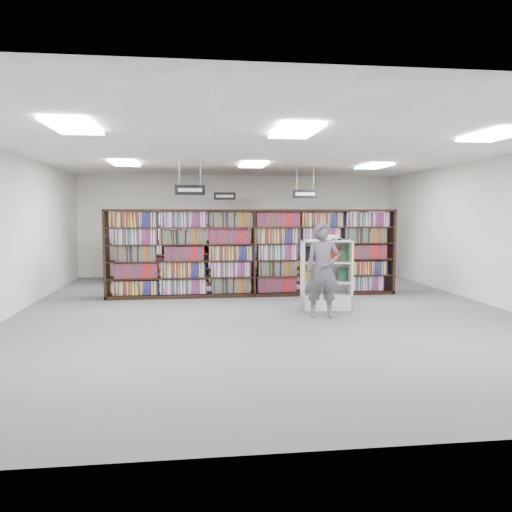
{
  "coord_description": "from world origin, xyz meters",
  "views": [
    {
      "loc": [
        -1.43,
        -9.98,
        2.02
      ],
      "look_at": [
        -0.12,
        0.5,
        1.1
      ],
      "focal_mm": 35.0,
      "sensor_mm": 36.0,
      "label": 1
    }
  ],
  "objects": [
    {
      "name": "wall_right",
      "position": [
        5.0,
        0.0,
        1.6
      ],
      "size": [
        0.1,
        12.0,
        3.2
      ],
      "primitive_type": "cube",
      "color": "silver",
      "rests_on": "ground"
    },
    {
      "name": "troffer_front_right",
      "position": [
        3.0,
        -3.0,
        3.16
      ],
      "size": [
        0.6,
        1.2,
        0.04
      ],
      "primitive_type": "cube",
      "color": "white",
      "rests_on": "ceiling"
    },
    {
      "name": "bookshelf_row_far",
      "position": [
        0.0,
        5.7,
        1.05
      ],
      "size": [
        7.0,
        0.6,
        2.1
      ],
      "color": "black",
      "rests_on": "floor"
    },
    {
      "name": "bookshelf_row_mid",
      "position": [
        0.0,
        4.0,
        1.05
      ],
      "size": [
        7.0,
        0.6,
        2.1
      ],
      "color": "black",
      "rests_on": "floor"
    },
    {
      "name": "floor",
      "position": [
        0.0,
        0.0,
        0.0
      ],
      "size": [
        12.0,
        12.0,
        0.0
      ],
      "primitive_type": "plane",
      "color": "#4A4A4F",
      "rests_on": "ground"
    },
    {
      "name": "troffer_back_left",
      "position": [
        -3.0,
        2.0,
        3.16
      ],
      "size": [
        0.6,
        1.2,
        0.04
      ],
      "primitive_type": "cube",
      "color": "white",
      "rests_on": "ceiling"
    },
    {
      "name": "open_book",
      "position": [
        1.44,
        0.13,
        1.48
      ],
      "size": [
        0.65,
        0.53,
        0.13
      ],
      "rotation": [
        0.0,
        0.0,
        0.43
      ],
      "color": "black",
      "rests_on": "endcap_display"
    },
    {
      "name": "troffer_front_center",
      "position": [
        0.0,
        -3.0,
        3.16
      ],
      "size": [
        0.6,
        1.2,
        0.04
      ],
      "primitive_type": "cube",
      "color": "white",
      "rests_on": "ceiling"
    },
    {
      "name": "bookshelf_row_near",
      "position": [
        0.0,
        2.0,
        1.05
      ],
      "size": [
        7.0,
        0.6,
        2.1
      ],
      "color": "black",
      "rests_on": "floor"
    },
    {
      "name": "aisle_sign_center",
      "position": [
        -0.5,
        5.0,
        2.53
      ],
      "size": [
        0.65,
        0.02,
        0.8
      ],
      "color": "#B2B2B7",
      "rests_on": "ceiling"
    },
    {
      "name": "ceiling",
      "position": [
        0.0,
        0.0,
        3.2
      ],
      "size": [
        10.0,
        12.0,
        0.1
      ],
      "primitive_type": "cube",
      "color": "white",
      "rests_on": "wall_back"
    },
    {
      "name": "wall_front",
      "position": [
        0.0,
        -6.0,
        1.6
      ],
      "size": [
        10.0,
        0.1,
        3.2
      ],
      "primitive_type": "cube",
      "color": "silver",
      "rests_on": "ground"
    },
    {
      "name": "aisle_sign_right",
      "position": [
        1.5,
        3.0,
        2.53
      ],
      "size": [
        0.65,
        0.02,
        0.8
      ],
      "color": "#B2B2B7",
      "rests_on": "ceiling"
    },
    {
      "name": "wall_back",
      "position": [
        0.0,
        6.0,
        1.6
      ],
      "size": [
        10.0,
        0.1,
        3.2
      ],
      "primitive_type": "cube",
      "color": "silver",
      "rests_on": "ground"
    },
    {
      "name": "endcap_display",
      "position": [
        1.32,
        0.17,
        0.49
      ],
      "size": [
        1.08,
        0.62,
        1.45
      ],
      "rotation": [
        0.0,
        0.0,
        -0.1
      ],
      "color": "silver",
      "rests_on": "floor"
    },
    {
      "name": "wall_left",
      "position": [
        -5.0,
        0.0,
        1.6
      ],
      "size": [
        0.1,
        12.0,
        3.2
      ],
      "primitive_type": "cube",
      "color": "silver",
      "rests_on": "ground"
    },
    {
      "name": "troffer_back_right",
      "position": [
        3.0,
        2.0,
        3.16
      ],
      "size": [
        0.6,
        1.2,
        0.04
      ],
      "primitive_type": "cube",
      "color": "white",
      "rests_on": "ceiling"
    },
    {
      "name": "shopper",
      "position": [
        1.02,
        -0.7,
        0.92
      ],
      "size": [
        0.71,
        0.51,
        1.83
      ],
      "primitive_type": "imported",
      "rotation": [
        0.0,
        0.0,
        -0.12
      ],
      "color": "#544E59",
      "rests_on": "floor"
    },
    {
      "name": "troffer_front_left",
      "position": [
        -3.0,
        -3.0,
        3.16
      ],
      "size": [
        0.6,
        1.2,
        0.04
      ],
      "primitive_type": "cube",
      "color": "white",
      "rests_on": "ceiling"
    },
    {
      "name": "troffer_back_center",
      "position": [
        0.0,
        2.0,
        3.16
      ],
      "size": [
        0.6,
        1.2,
        0.04
      ],
      "primitive_type": "cube",
      "color": "white",
      "rests_on": "ceiling"
    },
    {
      "name": "aisle_sign_left",
      "position": [
        -1.5,
        1.0,
        2.53
      ],
      "size": [
        0.65,
        0.02,
        0.8
      ],
      "color": "#B2B2B7",
      "rests_on": "ceiling"
    }
  ]
}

